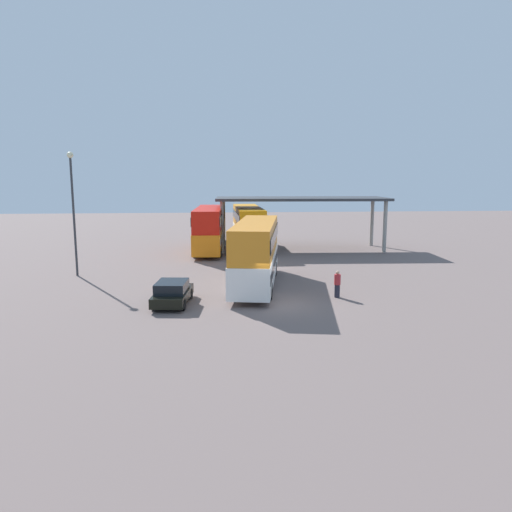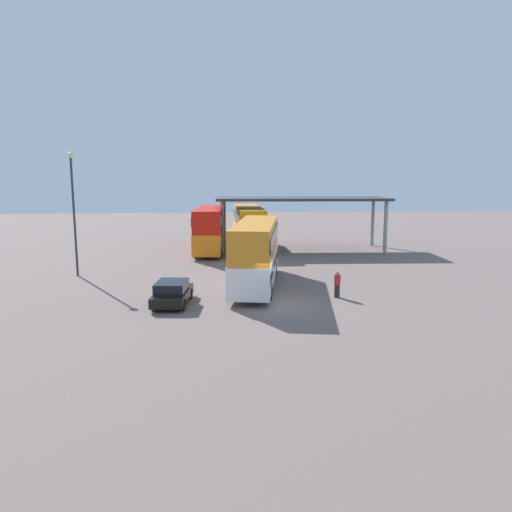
% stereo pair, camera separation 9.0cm
% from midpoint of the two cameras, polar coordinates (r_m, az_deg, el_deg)
% --- Properties ---
extents(ground_plane, '(140.00, 140.00, 0.00)m').
position_cam_midpoint_polar(ground_plane, '(27.46, 2.37, -5.66)').
color(ground_plane, '#6C5C58').
extents(double_decker_main, '(4.21, 11.36, 4.23)m').
position_cam_midpoint_polar(double_decker_main, '(31.35, -0.08, 0.58)').
color(double_decker_main, white).
rests_on(double_decker_main, ground_plane).
extents(parked_hatchback, '(2.18, 4.17, 1.35)m').
position_cam_midpoint_polar(parked_hatchback, '(27.51, -9.98, -4.32)').
color(parked_hatchback, black).
rests_on(parked_hatchback, ground_plane).
extents(double_decker_near_canopy, '(3.02, 10.38, 4.22)m').
position_cam_midpoint_polar(double_decker_near_canopy, '(45.78, -5.62, 3.33)').
color(double_decker_near_canopy, orange).
rests_on(double_decker_near_canopy, ground_plane).
extents(double_decker_mid_row, '(2.67, 11.49, 4.13)m').
position_cam_midpoint_polar(double_decker_mid_row, '(48.02, -0.98, 3.61)').
color(double_decker_mid_row, white).
rests_on(double_decker_mid_row, ground_plane).
extents(depot_canopy, '(16.83, 6.39, 5.11)m').
position_cam_midpoint_polar(depot_canopy, '(47.45, 5.35, 6.48)').
color(depot_canopy, '#33353A').
rests_on(depot_canopy, ground_plane).
extents(lamppost_tall, '(0.44, 0.44, 8.84)m').
position_cam_midpoint_polar(lamppost_tall, '(36.67, -20.98, 6.20)').
color(lamppost_tall, '#33353A').
rests_on(lamppost_tall, ground_plane).
extents(pedestrian_waiting, '(0.38, 0.38, 1.62)m').
position_cam_midpoint_polar(pedestrian_waiting, '(29.04, 9.54, -3.32)').
color(pedestrian_waiting, '#262633').
rests_on(pedestrian_waiting, ground_plane).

